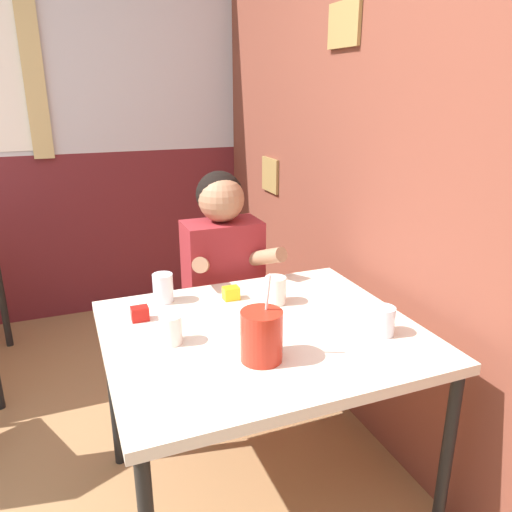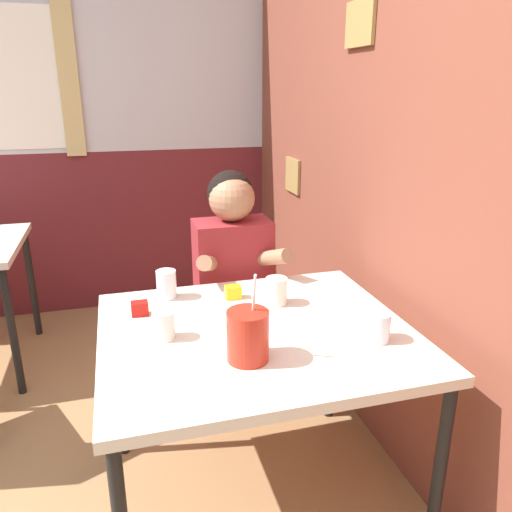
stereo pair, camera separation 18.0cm
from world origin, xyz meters
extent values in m
cube|color=brown|center=(1.52, 1.21, 1.35)|extent=(0.06, 4.41, 2.70)
cube|color=olive|center=(1.48, 0.96, 1.75)|extent=(0.02, 0.24, 0.18)
cube|color=olive|center=(1.48, 1.73, 1.00)|extent=(0.02, 0.22, 0.20)
cube|color=maroon|center=(0.00, 2.44, 0.55)|extent=(5.97, 0.06, 1.10)
cube|color=tan|center=(0.23, 2.39, 1.55)|extent=(0.12, 0.02, 0.94)
cube|color=beige|center=(0.87, 0.39, 0.71)|extent=(1.03, 0.90, 0.04)
cylinder|color=black|center=(1.35, -0.02, 0.34)|extent=(0.04, 0.04, 0.69)
cylinder|color=black|center=(0.40, 0.80, 0.34)|extent=(0.04, 0.04, 0.69)
cylinder|color=black|center=(1.35, 0.80, 0.34)|extent=(0.04, 0.04, 0.69)
cylinder|color=black|center=(-0.10, 2.08, 0.34)|extent=(0.04, 0.04, 0.69)
cube|color=maroon|center=(0.94, 1.01, 0.22)|extent=(0.31, 0.20, 0.44)
cube|color=maroon|center=(0.94, 1.01, 0.69)|extent=(0.34, 0.20, 0.50)
sphere|color=black|center=(0.94, 1.04, 1.06)|extent=(0.21, 0.21, 0.21)
sphere|color=#9E7051|center=(0.94, 1.01, 1.04)|extent=(0.20, 0.20, 0.20)
cylinder|color=#9E7051|center=(0.80, 0.87, 0.80)|extent=(0.14, 0.27, 0.15)
cylinder|color=#9E7051|center=(1.07, 0.87, 0.80)|extent=(0.14, 0.27, 0.15)
cylinder|color=#B22819|center=(0.80, 0.21, 0.80)|extent=(0.13, 0.13, 0.16)
cylinder|color=white|center=(0.82, 0.21, 0.93)|extent=(0.01, 0.04, 0.14)
cylinder|color=silver|center=(1.23, 0.21, 0.77)|extent=(0.08, 0.08, 0.10)
cylinder|color=silver|center=(0.57, 0.41, 0.77)|extent=(0.07, 0.07, 0.09)
cylinder|color=silver|center=(1.00, 0.57, 0.78)|extent=(0.08, 0.08, 0.10)
cylinder|color=silver|center=(0.61, 0.74, 0.78)|extent=(0.08, 0.08, 0.11)
cube|color=#B7140F|center=(0.50, 0.61, 0.75)|extent=(0.06, 0.04, 0.05)
cube|color=yellow|center=(0.86, 0.67, 0.75)|extent=(0.06, 0.04, 0.05)
camera|label=1|loc=(0.29, -1.01, 1.50)|focal=35.00mm
camera|label=2|loc=(0.46, -1.07, 1.50)|focal=35.00mm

